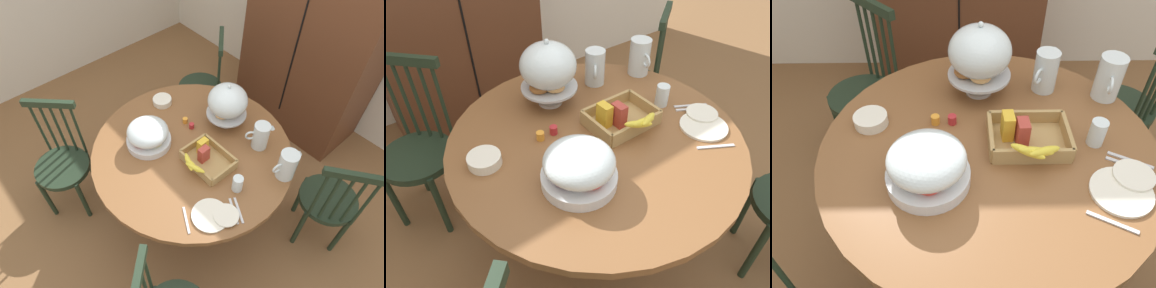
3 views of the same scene
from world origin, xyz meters
The scene contains 20 objects.
ground_plane centered at (0.00, 0.00, 0.00)m, with size 10.00×10.00×0.00m, color brown.
wooden_armoire centered at (-0.23, 1.50, 0.98)m, with size 1.18×0.60×1.96m.
dining_table centered at (-0.11, 0.03, 0.55)m, with size 1.34×1.34×0.74m.
windsor_chair_near_window centered at (-0.77, 0.75, 0.45)m, with size 0.47×0.47×0.97m.
windsor_chair_by_cabinet centered at (-0.81, -0.64, 0.45)m, with size 0.47×0.47×0.97m.
windsor_chair_far_side centered at (0.68, 0.59, 0.45)m, with size 0.46×0.46×0.97m.
pastry_stand_with_dome centered at (-0.14, 0.38, 0.94)m, with size 0.28×0.28×0.34m.
fruit_platter_covered centered at (-0.34, -0.15, 0.83)m, with size 0.30×0.30×0.18m.
orange_juice_pitcher centered at (0.42, 0.33, 0.83)m, with size 0.11×0.20×0.20m.
milk_pitcher centered at (0.16, 0.39, 0.83)m, with size 0.13×0.16×0.19m.
cereal_basket centered at (0.03, 0.02, 0.78)m, with size 0.32×0.30×0.12m.
china_plate_large centered at (0.33, -0.21, 0.75)m, with size 0.22×0.22×0.01m, color white.
china_plate_small centered at (0.39, -0.15, 0.76)m, with size 0.15×0.15×0.01m, color white.
cereal_bowl centered at (-0.60, 0.16, 0.76)m, with size 0.14×0.14×0.04m, color white.
drinking_glass centered at (0.30, 0.03, 0.80)m, with size 0.06×0.06×0.11m, color silver.
jam_jar_strawberry centered at (-0.26, 0.16, 0.76)m, with size 0.04×0.04×0.04m, color #B7282D.
jam_jar_apricot centered at (-0.33, 0.16, 0.76)m, with size 0.04×0.04×0.04m, color orange.
table_knife centered at (0.40, -0.09, 0.74)m, with size 0.17×0.01×0.01m, color silver.
dinner_fork centered at (0.41, -0.07, 0.74)m, with size 0.17×0.01×0.01m, color silver.
soup_spoon centered at (0.26, -0.34, 0.74)m, with size 0.17×0.01×0.01m, color silver.
Camera 1 is at (0.97, -0.91, 2.49)m, focal length 31.60 mm.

